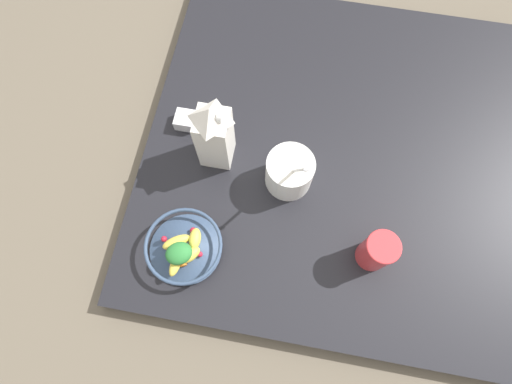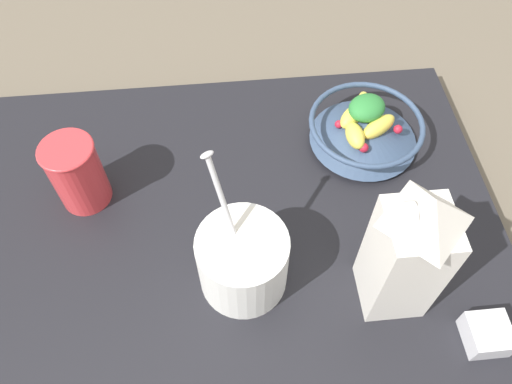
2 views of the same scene
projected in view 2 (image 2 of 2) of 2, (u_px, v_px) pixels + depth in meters
ground_plane at (164, 380)px, 0.74m from camera, size 6.00×6.00×0.00m
countertop at (162, 375)px, 0.72m from camera, size 1.14×1.14×0.05m
fruit_bowl at (365, 128)px, 0.90m from camera, size 0.21×0.21×0.09m
milk_carton at (408, 253)px, 0.66m from camera, size 0.09×0.09×0.26m
yogurt_tub at (243, 259)px, 0.72m from camera, size 0.14×0.13×0.24m
drinking_cup at (77, 173)px, 0.81m from camera, size 0.09×0.09×0.13m
spice_jar at (487, 337)px, 0.71m from camera, size 0.06×0.06×0.04m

